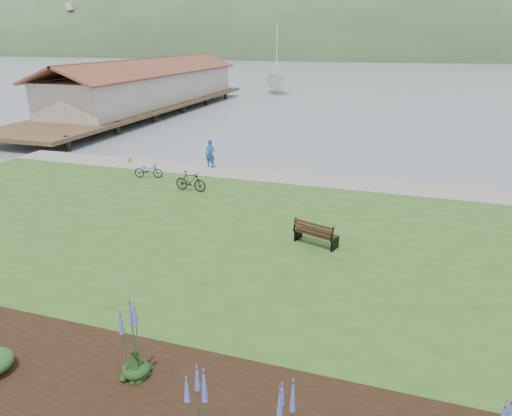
{
  "coord_description": "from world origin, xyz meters",
  "views": [
    {
      "loc": [
        5.64,
        -15.77,
        7.43
      ],
      "look_at": [
        0.63,
        -0.22,
        1.3
      ],
      "focal_mm": 32.0,
      "sensor_mm": 36.0,
      "label": 1
    }
  ],
  "objects": [
    {
      "name": "bicycle_b",
      "position": [
        -3.86,
        3.36,
        0.89
      ],
      "size": [
        0.56,
        1.64,
        0.98
      ],
      "primitive_type": "imported",
      "rotation": [
        0.0,
        0.0,
        1.52
      ],
      "color": "black",
      "rests_on": "lawn"
    },
    {
      "name": "pier_pavilion",
      "position": [
        -20.0,
        27.52,
        2.64
      ],
      "size": [
        8.0,
        36.0,
        5.4
      ],
      "color": "#4C3826",
      "rests_on": "ground"
    },
    {
      "name": "far_hillside",
      "position": [
        20.0,
        170.0,
        0.0
      ],
      "size": [
        580.0,
        80.0,
        38.0
      ],
      "primitive_type": null,
      "color": "#365630",
      "rests_on": "ground"
    },
    {
      "name": "echium_4",
      "position": [
        0.64,
        -8.85,
        1.31
      ],
      "size": [
        0.62,
        0.62,
        2.28
      ],
      "color": "#143513",
      "rests_on": "garden_bed"
    },
    {
      "name": "ground",
      "position": [
        0.0,
        0.0,
        0.0
      ],
      "size": [
        600.0,
        600.0,
        0.0
      ],
      "primitive_type": "plane",
      "color": "slate",
      "rests_on": "ground"
    },
    {
      "name": "shoreline_path",
      "position": [
        0.0,
        6.9,
        0.42
      ],
      "size": [
        34.0,
        2.2,
        0.03
      ],
      "primitive_type": "cube",
      "color": "gray",
      "rests_on": "lawn"
    },
    {
      "name": "sailboat",
      "position": [
        -11.95,
        48.09,
        0.0
      ],
      "size": [
        14.68,
        14.8,
        29.96
      ],
      "primitive_type": "imported",
      "rotation": [
        0.0,
        0.0,
        0.36
      ],
      "color": "silver",
      "rests_on": "ground"
    },
    {
      "name": "lawn",
      "position": [
        0.0,
        -2.0,
        0.2
      ],
      "size": [
        34.0,
        20.0,
        0.4
      ],
      "primitive_type": "cube",
      "color": "#2D561E",
      "rests_on": "ground"
    },
    {
      "name": "park_bench",
      "position": [
        3.08,
        -0.92,
        0.88
      ],
      "size": [
        1.67,
        1.09,
        0.96
      ],
      "rotation": [
        0.0,
        0.0,
        -0.33
      ],
      "color": "black",
      "rests_on": "lawn"
    },
    {
      "name": "bicycle_a",
      "position": [
        -6.98,
        4.72,
        0.8
      ],
      "size": [
        0.85,
        1.6,
        0.8
      ],
      "primitive_type": "imported",
      "rotation": [
        0.0,
        0.0,
        1.79
      ],
      "color": "black",
      "rests_on": "lawn"
    },
    {
      "name": "pannier",
      "position": [
        -9.74,
        7.2,
        0.53
      ],
      "size": [
        0.16,
        0.25,
        0.27
      ],
      "primitive_type": "cube",
      "rotation": [
        0.0,
        0.0,
        0.01
      ],
      "color": "#C29516",
      "rests_on": "lawn"
    },
    {
      "name": "person",
      "position": [
        -4.59,
        7.5,
        1.35
      ],
      "size": [
        0.7,
        0.49,
        1.9
      ],
      "primitive_type": "imported",
      "rotation": [
        0.0,
        0.0,
        -0.02
      ],
      "color": "#1F5190",
      "rests_on": "lawn"
    }
  ]
}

